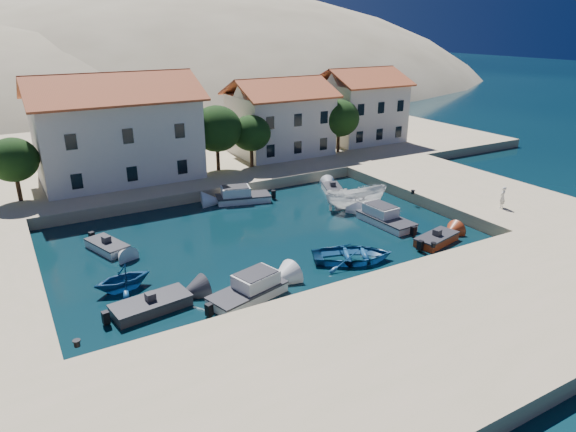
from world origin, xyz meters
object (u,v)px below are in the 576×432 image
object	(u,v)px
building_right	(360,104)
cabin_cruiser_south	(248,291)
boat_east	(355,209)
building_left	(116,126)
cabin_cruiser_east	(386,219)
pedestrian	(502,197)
building_mid	(280,115)
rowboat_south	(352,261)

from	to	relation	value
building_right	cabin_cruiser_south	distance (m)	40.25
cabin_cruiser_south	boat_east	distance (m)	17.32
building_left	cabin_cruiser_east	bearing A→B (deg)	-52.69
building_left	pedestrian	size ratio (longest dim) A/B	8.37
building_left	building_mid	size ratio (longest dim) A/B	1.40
cabin_cruiser_east	boat_east	xyz separation A→B (m)	(0.14, 4.16, -0.48)
building_mid	cabin_cruiser_east	xyz separation A→B (m)	(-2.36, -21.53, -4.75)
cabin_cruiser_east	building_right	bearing A→B (deg)	-35.73
building_mid	cabin_cruiser_south	bearing A→B (deg)	-122.37
building_left	rowboat_south	world-z (taller)	building_left
cabin_cruiser_south	pedestrian	bearing A→B (deg)	-12.08
building_left	boat_east	world-z (taller)	building_left
building_mid	building_right	bearing A→B (deg)	4.76
building_left	cabin_cruiser_east	world-z (taller)	building_left
building_mid	pedestrian	xyz separation A→B (m)	(6.40, -25.20, -3.34)
boat_east	cabin_cruiser_south	bearing A→B (deg)	138.80
building_left	cabin_cruiser_east	xyz separation A→B (m)	(15.64, -20.53, -5.46)
boat_east	pedestrian	distance (m)	11.79
rowboat_south	pedestrian	size ratio (longest dim) A/B	3.06
rowboat_south	cabin_cruiser_south	bearing A→B (deg)	122.60
rowboat_south	boat_east	world-z (taller)	boat_east
cabin_cruiser_east	pedestrian	world-z (taller)	pedestrian
pedestrian	building_right	bearing A→B (deg)	-118.79
building_left	cabin_cruiser_south	distance (m)	26.20
building_right	boat_east	size ratio (longest dim) A/B	1.74
building_right	rowboat_south	distance (m)	34.02
boat_east	pedestrian	bearing A→B (deg)	-115.68
building_left	building_right	bearing A→B (deg)	3.81
building_right	cabin_cruiser_south	size ratio (longest dim) A/B	1.86
building_mid	boat_east	distance (m)	18.27
cabin_cruiser_south	building_left	bearing A→B (deg)	76.99
pedestrian	boat_east	bearing A→B (deg)	-58.97
building_mid	cabin_cruiser_south	xyz separation A→B (m)	(-16.87, -26.60, -4.75)
cabin_cruiser_east	pedestrian	distance (m)	9.60
building_mid	pedestrian	distance (m)	26.21
building_left	building_mid	xyz separation A→B (m)	(18.00, 1.00, -0.71)
building_right	building_mid	bearing A→B (deg)	-175.24
cabin_cruiser_east	pedestrian	bearing A→B (deg)	-115.95
rowboat_south	boat_east	xyz separation A→B (m)	(6.37, 8.14, 0.00)
building_right	rowboat_south	size ratio (longest dim) A/B	1.76
building_mid	cabin_cruiser_east	size ratio (longest dim) A/B	2.07
building_mid	cabin_cruiser_east	distance (m)	22.17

